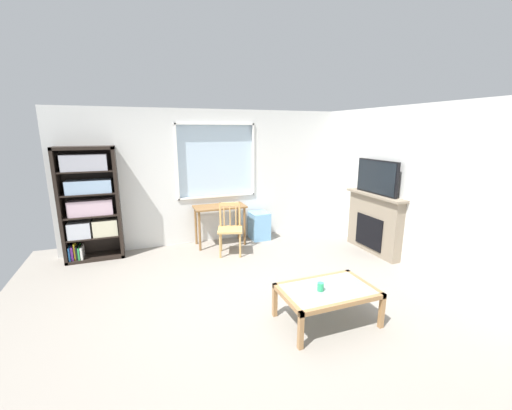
{
  "coord_description": "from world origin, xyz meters",
  "views": [
    {
      "loc": [
        -1.33,
        -3.58,
        2.14
      ],
      "look_at": [
        0.28,
        0.63,
        1.08
      ],
      "focal_mm": 22.49,
      "sensor_mm": 36.0,
      "label": 1
    }
  ],
  "objects_px": {
    "fireplace": "(374,223)",
    "coffee_table": "(327,293)",
    "wooden_chair": "(230,228)",
    "desk_under_window": "(220,212)",
    "plastic_drawer_unit": "(259,226)",
    "tv": "(377,177)",
    "sippy_cup": "(321,287)",
    "bookshelf": "(90,202)"
  },
  "relations": [
    {
      "from": "desk_under_window",
      "to": "plastic_drawer_unit",
      "type": "bearing_deg",
      "value": 3.51
    },
    {
      "from": "bookshelf",
      "to": "wooden_chair",
      "type": "distance_m",
      "value": 2.35
    },
    {
      "from": "plastic_drawer_unit",
      "to": "fireplace",
      "type": "xyz_separation_m",
      "value": [
        1.64,
        -1.38,
        0.26
      ]
    },
    {
      "from": "desk_under_window",
      "to": "wooden_chair",
      "type": "height_order",
      "value": "wooden_chair"
    },
    {
      "from": "bookshelf",
      "to": "tv",
      "type": "height_order",
      "value": "bookshelf"
    },
    {
      "from": "fireplace",
      "to": "bookshelf",
      "type": "bearing_deg",
      "value": 162.72
    },
    {
      "from": "bookshelf",
      "to": "plastic_drawer_unit",
      "type": "height_order",
      "value": "bookshelf"
    },
    {
      "from": "sippy_cup",
      "to": "desk_under_window",
      "type": "bearing_deg",
      "value": 97.43
    },
    {
      "from": "bookshelf",
      "to": "desk_under_window",
      "type": "xyz_separation_m",
      "value": [
        2.16,
        -0.11,
        -0.36
      ]
    },
    {
      "from": "desk_under_window",
      "to": "tv",
      "type": "distance_m",
      "value": 2.87
    },
    {
      "from": "plastic_drawer_unit",
      "to": "coffee_table",
      "type": "distance_m",
      "value": 2.97
    },
    {
      "from": "plastic_drawer_unit",
      "to": "coffee_table",
      "type": "xyz_separation_m",
      "value": [
        -0.34,
        -2.95,
        0.08
      ]
    },
    {
      "from": "fireplace",
      "to": "coffee_table",
      "type": "height_order",
      "value": "fireplace"
    },
    {
      "from": "bookshelf",
      "to": "wooden_chair",
      "type": "relative_size",
      "value": 2.1
    },
    {
      "from": "sippy_cup",
      "to": "plastic_drawer_unit",
      "type": "bearing_deg",
      "value": 81.63
    },
    {
      "from": "fireplace",
      "to": "desk_under_window",
      "type": "bearing_deg",
      "value": 151.56
    },
    {
      "from": "fireplace",
      "to": "tv",
      "type": "relative_size",
      "value": 1.37
    },
    {
      "from": "desk_under_window",
      "to": "bookshelf",
      "type": "bearing_deg",
      "value": 177.16
    },
    {
      "from": "tv",
      "to": "coffee_table",
      "type": "bearing_deg",
      "value": -141.2
    },
    {
      "from": "tv",
      "to": "coffee_table",
      "type": "xyz_separation_m",
      "value": [
        -1.96,
        -1.58,
        -1.0
      ]
    },
    {
      "from": "fireplace",
      "to": "coffee_table",
      "type": "bearing_deg",
      "value": -141.46
    },
    {
      "from": "desk_under_window",
      "to": "fireplace",
      "type": "xyz_separation_m",
      "value": [
        2.45,
        -1.33,
        -0.1
      ]
    },
    {
      "from": "plastic_drawer_unit",
      "to": "sippy_cup",
      "type": "height_order",
      "value": "plastic_drawer_unit"
    },
    {
      "from": "wooden_chair",
      "to": "coffee_table",
      "type": "bearing_deg",
      "value": -79.79
    },
    {
      "from": "bookshelf",
      "to": "tv",
      "type": "bearing_deg",
      "value": -17.35
    },
    {
      "from": "bookshelf",
      "to": "wooden_chair",
      "type": "xyz_separation_m",
      "value": [
        2.21,
        -0.62,
        -0.52
      ]
    },
    {
      "from": "plastic_drawer_unit",
      "to": "fireplace",
      "type": "bearing_deg",
      "value": -40.08
    },
    {
      "from": "wooden_chair",
      "to": "desk_under_window",
      "type": "bearing_deg",
      "value": 95.15
    },
    {
      "from": "wooden_chair",
      "to": "tv",
      "type": "relative_size",
      "value": 0.96
    },
    {
      "from": "fireplace",
      "to": "tv",
      "type": "xyz_separation_m",
      "value": [
        -0.02,
        -0.0,
        0.82
      ]
    },
    {
      "from": "tv",
      "to": "coffee_table",
      "type": "distance_m",
      "value": 2.7
    },
    {
      "from": "wooden_chair",
      "to": "coffee_table",
      "type": "height_order",
      "value": "wooden_chair"
    },
    {
      "from": "plastic_drawer_unit",
      "to": "wooden_chair",
      "type": "bearing_deg",
      "value": -143.65
    },
    {
      "from": "plastic_drawer_unit",
      "to": "coffee_table",
      "type": "bearing_deg",
      "value": -96.53
    },
    {
      "from": "plastic_drawer_unit",
      "to": "fireplace",
      "type": "distance_m",
      "value": 2.16
    },
    {
      "from": "plastic_drawer_unit",
      "to": "tv",
      "type": "relative_size",
      "value": 0.58
    },
    {
      "from": "sippy_cup",
      "to": "tv",
      "type": "bearing_deg",
      "value": 37.56
    },
    {
      "from": "desk_under_window",
      "to": "plastic_drawer_unit",
      "type": "xyz_separation_m",
      "value": [
        0.82,
        0.05,
        -0.36
      ]
    },
    {
      "from": "tv",
      "to": "sippy_cup",
      "type": "xyz_separation_m",
      "value": [
        -2.06,
        -1.58,
        -0.9
      ]
    },
    {
      "from": "desk_under_window",
      "to": "tv",
      "type": "xyz_separation_m",
      "value": [
        2.44,
        -1.33,
        0.72
      ]
    },
    {
      "from": "bookshelf",
      "to": "tv",
      "type": "relative_size",
      "value": 2.01
    },
    {
      "from": "plastic_drawer_unit",
      "to": "bookshelf",
      "type": "bearing_deg",
      "value": 178.89
    }
  ]
}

